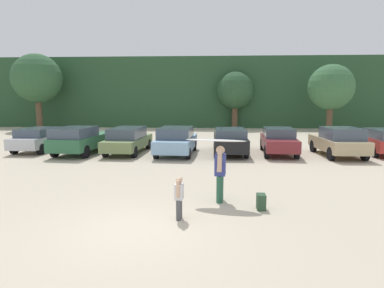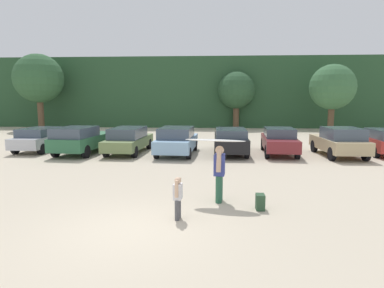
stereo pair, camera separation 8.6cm
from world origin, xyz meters
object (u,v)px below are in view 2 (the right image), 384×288
parked_car_forest_green (82,139)px  person_adult (219,170)px  parked_car_maroon (279,140)px  surfboard_white (215,140)px  parked_car_red (383,141)px  parked_car_silver (41,138)px  parked_car_black (230,140)px  person_child (178,196)px  backpack_dropped (260,202)px  parked_car_olive_green (129,139)px  parked_car_tan (340,141)px  parked_car_sky_blue (177,140)px

parked_car_forest_green → person_adult: size_ratio=2.84×
parked_car_maroon → surfboard_white: surfboard_white is taller
parked_car_red → person_adult: (-9.39, -9.27, 0.19)m
parked_car_maroon → surfboard_white: (-3.68, -8.94, 1.10)m
parked_car_forest_green → surfboard_white: size_ratio=2.54×
parked_car_silver → parked_car_forest_green: bearing=-106.3°
parked_car_black → parked_car_red: (8.59, 0.29, 0.00)m
parked_car_black → person_adult: (-0.79, -8.98, 0.19)m
parked_car_red → surfboard_white: 13.31m
person_child → parked_car_silver: bearing=-43.0°
parked_car_red → backpack_dropped: parked_car_red is taller
parked_car_olive_green → parked_car_tan: parked_car_tan is taller
parked_car_tan → surfboard_white: surfboard_white is taller
parked_car_maroon → parked_car_red: size_ratio=1.00×
surfboard_white → backpack_dropped: surfboard_white is taller
parked_car_forest_green → person_child: 11.99m
parked_car_silver → parked_car_red: bearing=-88.6°
parked_car_black → parked_car_forest_green: bearing=93.9°
parked_car_black → person_adult: person_adult is taller
surfboard_white → backpack_dropped: bearing=161.0°
parked_car_tan → person_adult: person_adult is taller
parked_car_forest_green → parked_car_black: 8.48m
parked_car_sky_blue → person_adult: person_adult is taller
parked_car_sky_blue → parked_car_black: (3.02, 0.50, -0.02)m
parked_car_sky_blue → parked_car_tan: (8.88, -0.12, 0.03)m
parked_car_sky_blue → backpack_dropped: 9.81m
parked_car_sky_blue → person_child: parked_car_sky_blue is taller
parked_car_olive_green → person_adult: bearing=-147.2°
parked_car_black → parked_car_red: bearing=-87.8°
surfboard_white → parked_car_maroon: bearing=-101.3°
parked_car_silver → parked_car_forest_green: parked_car_forest_green is taller
parked_car_black → backpack_dropped: 9.70m
parked_car_silver → person_adult: person_adult is taller
parked_car_olive_green → backpack_dropped: 11.46m
parked_car_olive_green → surfboard_white: 10.19m
parked_car_maroon → parked_car_red: parked_car_maroon is taller
parked_car_silver → surfboard_white: 14.07m
parked_car_red → surfboard_white: (-9.53, -9.22, 1.10)m
parked_car_forest_green → parked_car_black: bearing=-81.3°
parked_car_silver → backpack_dropped: (11.75, -10.10, -0.53)m
parked_car_black → surfboard_white: (-0.94, -8.93, 1.10)m
parked_car_forest_green → parked_car_olive_green: size_ratio=1.03×
parked_car_olive_green → parked_car_forest_green: bearing=102.9°
parked_car_black → person_child: 10.74m
parked_car_maroon → parked_car_tan: 3.17m
parked_car_silver → person_adult: bearing=-129.8°
parked_car_tan → parked_car_sky_blue: bearing=87.9°
parked_car_forest_green → person_child: bearing=-141.7°
backpack_dropped → parked_car_red: bearing=50.5°
parked_car_black → person_adult: 9.02m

